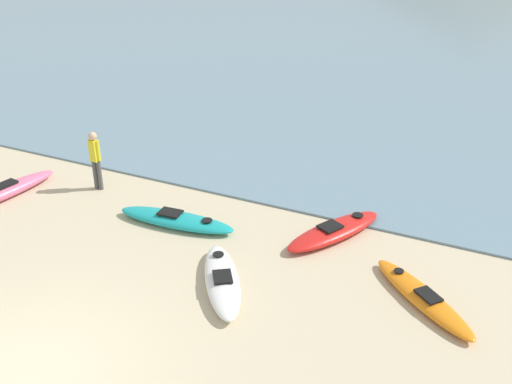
# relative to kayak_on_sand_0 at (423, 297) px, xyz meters

# --- Properties ---
(ground_plane) EXTENTS (400.00, 400.00, 0.00)m
(ground_plane) POSITION_rel_kayak_on_sand_0_xyz_m (-5.72, -5.01, -0.13)
(ground_plane) COLOR #C6B793
(bay_water) EXTENTS (160.00, 70.00, 0.06)m
(bay_water) POSITION_rel_kayak_on_sand_0_xyz_m (-5.72, 37.43, -0.10)
(bay_water) COLOR slate
(bay_water) RESTS_ON ground_plane
(kayak_on_sand_0) EXTENTS (2.64, 2.35, 0.30)m
(kayak_on_sand_0) POSITION_rel_kayak_on_sand_0_xyz_m (0.00, 0.00, 0.00)
(kayak_on_sand_0) COLOR orange
(kayak_on_sand_0) RESTS_ON ground_plane
(kayak_on_sand_1) EXTENTS (1.11, 3.44, 0.40)m
(kayak_on_sand_1) POSITION_rel_kayak_on_sand_0_xyz_m (-11.16, -0.29, 0.05)
(kayak_on_sand_1) COLOR #E5668C
(kayak_on_sand_1) RESTS_ON ground_plane
(kayak_on_sand_2) EXTENTS (1.99, 2.93, 0.36)m
(kayak_on_sand_2) POSITION_rel_kayak_on_sand_0_xyz_m (-2.45, 1.68, 0.03)
(kayak_on_sand_2) COLOR red
(kayak_on_sand_2) RESTS_ON ground_plane
(kayak_on_sand_3) EXTENTS (3.14, 0.97, 0.35)m
(kayak_on_sand_3) POSITION_rel_kayak_on_sand_0_xyz_m (-6.16, 0.53, 0.02)
(kayak_on_sand_3) COLOR teal
(kayak_on_sand_3) RESTS_ON ground_plane
(kayak_on_sand_4) EXTENTS (2.11, 2.63, 0.37)m
(kayak_on_sand_4) POSITION_rel_kayak_on_sand_0_xyz_m (-3.89, -1.27, 0.04)
(kayak_on_sand_4) COLOR white
(kayak_on_sand_4) RESTS_ON ground_plane
(person_near_waterline) EXTENTS (0.34, 0.23, 1.68)m
(person_near_waterline) POSITION_rel_kayak_on_sand_0_xyz_m (-9.20, 1.33, 0.83)
(person_near_waterline) COLOR #4C4C4C
(person_near_waterline) RESTS_ON ground_plane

